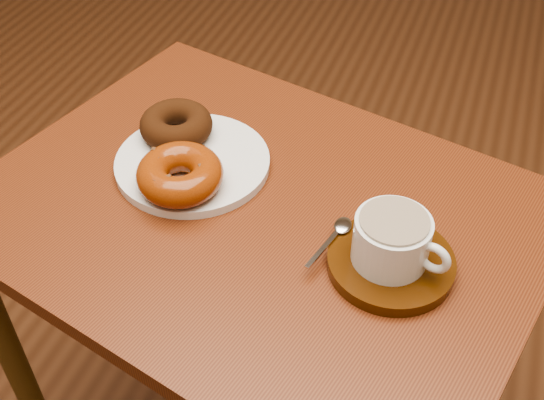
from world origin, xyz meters
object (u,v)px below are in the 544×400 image
(cafe_table, at_px, (259,263))
(donut_plate, at_px, (193,163))
(saucer, at_px, (391,263))
(coffee_cup, at_px, (393,240))

(cafe_table, relative_size, donut_plate, 3.88)
(donut_plate, distance_m, saucer, 0.32)
(cafe_table, xyz_separation_m, donut_plate, (-0.12, 0.05, 0.12))
(cafe_table, height_order, coffee_cup, coffee_cup)
(saucer, height_order, coffee_cup, coffee_cup)
(cafe_table, distance_m, saucer, 0.23)
(cafe_table, xyz_separation_m, saucer, (0.19, -0.05, 0.12))
(cafe_table, distance_m, donut_plate, 0.17)
(saucer, bearing_deg, coffee_cup, -153.35)
(donut_plate, height_order, coffee_cup, coffee_cup)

